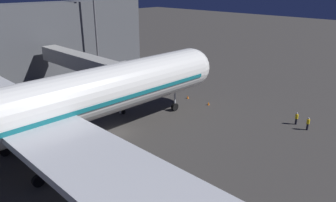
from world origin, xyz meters
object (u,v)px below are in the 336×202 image
at_px(ground_crew_by_belt_loader, 308,123).
at_px(jet_bridge, 89,65).
at_px(traffic_cone_nose_starboard, 188,97).
at_px(ground_crew_near_nose_gear, 297,118).
at_px(airliner_at_gate, 6,119).
at_px(apron_floodlight_mast, 95,20).
at_px(traffic_cone_nose_port, 208,103).

bearing_deg(ground_crew_by_belt_loader, jet_bridge, 24.44).
height_order(ground_crew_by_belt_loader, traffic_cone_nose_starboard, ground_crew_by_belt_loader).
bearing_deg(traffic_cone_nose_starboard, ground_crew_near_nose_gear, -171.80).
height_order(airliner_at_gate, apron_floodlight_mast, apron_floodlight_mast).
bearing_deg(traffic_cone_nose_starboard, traffic_cone_nose_port, 180.00).
height_order(apron_floodlight_mast, traffic_cone_nose_starboard, apron_floodlight_mast).
bearing_deg(jet_bridge, ground_crew_near_nose_gear, -153.02).
bearing_deg(ground_crew_by_belt_loader, traffic_cone_nose_starboard, 5.39).
bearing_deg(apron_floodlight_mast, ground_crew_by_belt_loader, -175.04).
bearing_deg(apron_floodlight_mast, traffic_cone_nose_starboard, -175.40).
bearing_deg(apron_floodlight_mast, ground_crew_near_nose_gear, -173.85).
xyz_separation_m(ground_crew_by_belt_loader, traffic_cone_nose_starboard, (19.49, 1.84, -0.71)).
distance_m(apron_floodlight_mast, ground_crew_by_belt_loader, 44.17).
bearing_deg(apron_floodlight_mast, airliner_at_gate, 132.70).
xyz_separation_m(airliner_at_gate, apron_floodlight_mast, (25.50, -27.63, 5.30)).
bearing_deg(apron_floodlight_mast, traffic_cone_nose_port, -176.13).
distance_m(jet_bridge, ground_crew_near_nose_gear, 32.11).
height_order(airliner_at_gate, ground_crew_by_belt_loader, airliner_at_gate).
bearing_deg(traffic_cone_nose_port, airliner_at_gate, 85.74).
bearing_deg(jet_bridge, ground_crew_by_belt_loader, -155.56).
distance_m(airliner_at_gate, ground_crew_by_belt_loader, 36.15).
xyz_separation_m(ground_crew_near_nose_gear, ground_crew_by_belt_loader, (-1.86, 0.70, 0.02)).
bearing_deg(traffic_cone_nose_starboard, jet_bridge, 48.12).
xyz_separation_m(apron_floodlight_mast, ground_crew_by_belt_loader, (-42.79, -3.71, -10.31)).
bearing_deg(airliner_at_gate, ground_crew_by_belt_loader, -118.88).
xyz_separation_m(airliner_at_gate, ground_crew_near_nose_gear, (-15.43, -32.05, -5.04)).
bearing_deg(ground_crew_near_nose_gear, apron_floodlight_mast, 6.15).
relative_size(jet_bridge, traffic_cone_nose_port, 43.85).
xyz_separation_m(jet_bridge, apron_floodlight_mast, (12.68, -9.97, 5.19)).
bearing_deg(ground_crew_near_nose_gear, ground_crew_by_belt_loader, 159.43).
bearing_deg(ground_crew_by_belt_loader, apron_floodlight_mast, 4.96).
bearing_deg(airliner_at_gate, traffic_cone_nose_port, -94.26).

